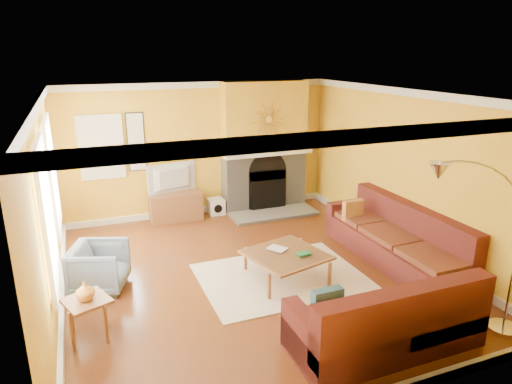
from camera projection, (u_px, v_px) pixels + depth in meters
name	position (u px, v px, depth m)	size (l,w,h in m)	color
floor	(253.00, 273.00, 7.04)	(5.50, 6.00, 0.02)	brown
ceiling	(252.00, 94.00, 6.24)	(5.50, 6.00, 0.02)	white
wall_back	(199.00, 149.00, 9.31)	(5.50, 0.02, 2.70)	yellow
wall_front	(377.00, 282.00, 3.96)	(5.50, 0.02, 2.70)	yellow
wall_left	(46.00, 213.00, 5.67)	(0.02, 6.00, 2.70)	yellow
wall_right	(406.00, 172.00, 7.61)	(0.02, 6.00, 2.70)	yellow
baseboard	(253.00, 269.00, 7.02)	(5.50, 6.00, 0.12)	white
crown_molding	(252.00, 99.00, 6.26)	(5.50, 6.00, 0.12)	white
window_left_near	(51.00, 175.00, 6.80)	(0.06, 1.22, 1.72)	white
window_left_far	(45.00, 217.00, 5.11)	(0.06, 1.22, 1.72)	white
window_back	(101.00, 147.00, 8.54)	(0.82, 0.06, 1.22)	white
wall_art	(136.00, 142.00, 8.77)	(0.34, 0.04, 1.14)	white
fireplace	(264.00, 147.00, 9.60)	(1.80, 0.40, 2.70)	gray
mantel	(269.00, 153.00, 9.42)	(1.92, 0.22, 0.08)	white
hearth	(274.00, 214.00, 9.50)	(1.80, 0.70, 0.06)	gray
sunburst	(269.00, 119.00, 9.22)	(0.70, 0.04, 0.70)	olive
rug	(281.00, 277.00, 6.89)	(2.40, 1.80, 0.02)	beige
sectional_sofa	(351.00, 256.00, 6.57)	(3.10, 3.70, 0.90)	#5A201D
coffee_table	(286.00, 266.00, 6.81)	(1.05, 1.05, 0.41)	white
media_console	(176.00, 206.00, 9.19)	(1.03, 0.46, 0.56)	brown
tv	(174.00, 179.00, 9.02)	(1.02, 0.13, 0.59)	black
subwoofer	(216.00, 206.00, 9.55)	(0.32, 0.32, 0.32)	white
armchair	(99.00, 267.00, 6.48)	(0.72, 0.74, 0.67)	gray
side_table	(89.00, 319.00, 5.36)	(0.47, 0.47, 0.52)	brown
vase	(85.00, 291.00, 5.25)	(0.22, 0.22, 0.23)	orange
book	(274.00, 251.00, 6.78)	(0.21, 0.28, 0.03)	white
arc_lamp	(478.00, 256.00, 5.04)	(1.40, 0.36, 2.22)	silver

